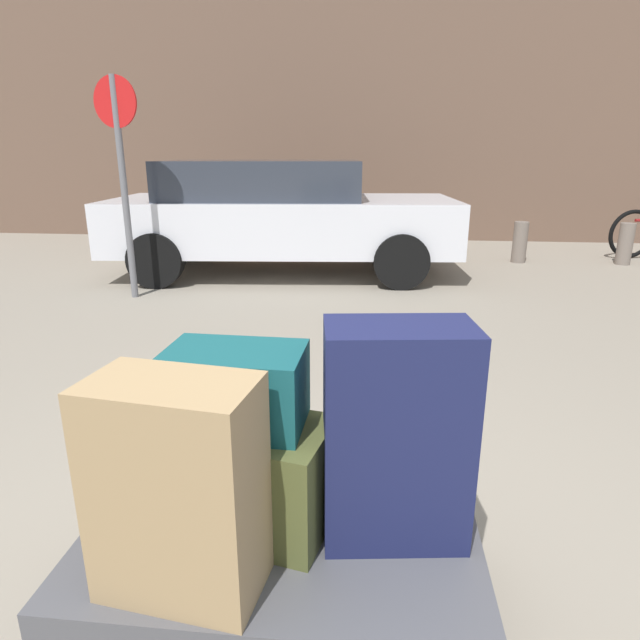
% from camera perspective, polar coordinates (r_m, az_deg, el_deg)
% --- Properties ---
extents(ground_plane, '(60.00, 60.00, 0.00)m').
position_cam_1_polar(ground_plane, '(2.09, -4.03, -28.95)').
color(ground_plane, gray).
extents(luggage_cart, '(1.27, 0.77, 0.34)m').
position_cam_1_polar(luggage_cart, '(1.91, -4.21, -23.34)').
color(luggage_cart, '#4C4C51').
rests_on(luggage_cart, ground_plane).
extents(duffel_bag_olive_rear_right, '(0.63, 0.43, 0.36)m').
position_cam_1_polar(duffel_bag_olive_rear_right, '(1.83, -8.45, -15.67)').
color(duffel_bag_olive_rear_right, '#4C5128').
rests_on(duffel_bag_olive_rear_right, luggage_cart).
extents(suitcase_navy_rear_left, '(0.47, 0.30, 0.70)m').
position_cam_1_polar(suitcase_navy_rear_left, '(1.69, 8.04, -11.90)').
color(suitcase_navy_rear_left, '#191E47').
rests_on(suitcase_navy_rear_left, luggage_cart).
extents(suitcase_tan_stacked_top, '(0.47, 0.31, 0.62)m').
position_cam_1_polar(suitcase_tan_stacked_top, '(1.56, -14.77, -16.84)').
color(suitcase_tan_stacked_top, '#9E7F56').
rests_on(suitcase_tan_stacked_top, luggage_cart).
extents(duffel_bag_teal_topmost_pile, '(0.43, 0.28, 0.24)m').
position_cam_1_polar(duffel_bag_teal_topmost_pile, '(1.69, -8.89, -7.06)').
color(duffel_bag_teal_topmost_pile, '#144C51').
rests_on(duffel_bag_teal_topmost_pile, duffel_bag_olive_rear_right).
extents(parked_car, '(4.44, 2.21, 1.42)m').
position_cam_1_polar(parked_car, '(7.06, -4.39, 11.09)').
color(parked_car, silver).
rests_on(parked_car, ground_plane).
extents(bollard_kerb_near, '(0.20, 0.20, 0.58)m').
position_cam_1_polar(bollard_kerb_near, '(8.30, 20.35, 7.71)').
color(bollard_kerb_near, '#72665B').
rests_on(bollard_kerb_near, ground_plane).
extents(bollard_kerb_mid, '(0.20, 0.20, 0.58)m').
position_cam_1_polar(bollard_kerb_mid, '(8.76, 29.53, 7.00)').
color(bollard_kerb_mid, '#72665B').
rests_on(bollard_kerb_mid, ground_plane).
extents(no_parking_sign, '(0.49, 0.13, 2.24)m').
position_cam_1_polar(no_parking_sign, '(6.08, -20.22, 15.14)').
color(no_parking_sign, slate).
rests_on(no_parking_sign, ground_plane).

